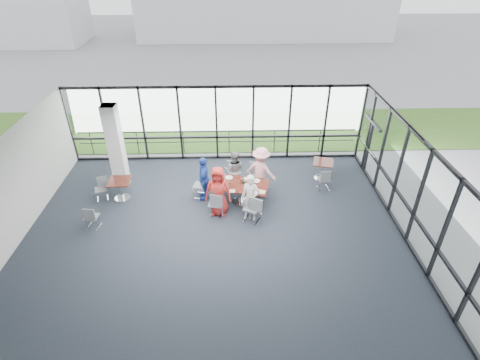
{
  "coord_description": "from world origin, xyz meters",
  "views": [
    {
      "loc": [
        0.58,
        -9.25,
        7.8
      ],
      "look_at": [
        0.87,
        1.42,
        1.1
      ],
      "focal_mm": 28.0,
      "sensor_mm": 36.0,
      "label": 1
    }
  ],
  "objects_px": {
    "diner_far_left": "(234,170)",
    "chair_main_nl": "(215,204)",
    "structural_column": "(116,147)",
    "diner_far_right": "(261,170)",
    "chair_main_end": "(200,185)",
    "main_table": "(240,187)",
    "chair_main_nr": "(252,208)",
    "chair_spare_la": "(92,217)",
    "side_table_left": "(120,184)",
    "diner_near_left": "(218,191)",
    "chair_spare_lb": "(101,189)",
    "diner_near_right": "(250,198)",
    "chair_main_fl": "(234,175)",
    "chair_main_fr": "(258,177)",
    "diner_end": "(204,178)",
    "side_table_right": "(323,165)",
    "chair_spare_r": "(324,179)"
  },
  "relations": [
    {
      "from": "structural_column",
      "to": "diner_far_left",
      "type": "height_order",
      "value": "structural_column"
    },
    {
      "from": "diner_far_left",
      "to": "chair_spare_r",
      "type": "height_order",
      "value": "diner_far_left"
    },
    {
      "from": "side_table_left",
      "to": "chair_main_end",
      "type": "bearing_deg",
      "value": 0.76
    },
    {
      "from": "diner_far_left",
      "to": "chair_main_fl",
      "type": "height_order",
      "value": "diner_far_left"
    },
    {
      "from": "diner_far_left",
      "to": "diner_far_right",
      "type": "bearing_deg",
      "value": 173.87
    },
    {
      "from": "side_table_right",
      "to": "chair_spare_lb",
      "type": "distance_m",
      "value": 8.32
    },
    {
      "from": "side_table_left",
      "to": "diner_near_right",
      "type": "relative_size",
      "value": 0.48
    },
    {
      "from": "diner_near_left",
      "to": "chair_spare_lb",
      "type": "bearing_deg",
      "value": 173.88
    },
    {
      "from": "diner_near_right",
      "to": "chair_main_fl",
      "type": "distance_m",
      "value": 2.19
    },
    {
      "from": "diner_end",
      "to": "side_table_left",
      "type": "bearing_deg",
      "value": -87.15
    },
    {
      "from": "main_table",
      "to": "diner_end",
      "type": "bearing_deg",
      "value": -176.87
    },
    {
      "from": "chair_main_nl",
      "to": "side_table_left",
      "type": "bearing_deg",
      "value": 173.9
    },
    {
      "from": "side_table_left",
      "to": "chair_spare_la",
      "type": "distance_m",
      "value": 1.73
    },
    {
      "from": "main_table",
      "to": "diner_far_right",
      "type": "distance_m",
      "value": 1.05
    },
    {
      "from": "main_table",
      "to": "chair_main_end",
      "type": "relative_size",
      "value": 2.33
    },
    {
      "from": "chair_main_fr",
      "to": "chair_spare_lb",
      "type": "bearing_deg",
      "value": 29.67
    },
    {
      "from": "main_table",
      "to": "chair_main_nr",
      "type": "distance_m",
      "value": 1.16
    },
    {
      "from": "structural_column",
      "to": "diner_far_left",
      "type": "relative_size",
      "value": 2.08
    },
    {
      "from": "structural_column",
      "to": "chair_spare_la",
      "type": "relative_size",
      "value": 3.86
    },
    {
      "from": "side_table_left",
      "to": "chair_main_fl",
      "type": "bearing_deg",
      "value": 11.0
    },
    {
      "from": "chair_main_nr",
      "to": "chair_main_fl",
      "type": "distance_m",
      "value": 2.28
    },
    {
      "from": "chair_main_end",
      "to": "side_table_right",
      "type": "bearing_deg",
      "value": 116.85
    },
    {
      "from": "structural_column",
      "to": "chair_main_nr",
      "type": "distance_m",
      "value": 5.5
    },
    {
      "from": "diner_far_left",
      "to": "chair_main_nl",
      "type": "distance_m",
      "value": 1.81
    },
    {
      "from": "diner_near_right",
      "to": "chair_main_end",
      "type": "bearing_deg",
      "value": 157.92
    },
    {
      "from": "chair_spare_lb",
      "to": "diner_far_left",
      "type": "bearing_deg",
      "value": 168.4
    },
    {
      "from": "chair_spare_la",
      "to": "side_table_left",
      "type": "bearing_deg",
      "value": 79.41
    },
    {
      "from": "structural_column",
      "to": "main_table",
      "type": "relative_size",
      "value": 1.44
    },
    {
      "from": "diner_near_right",
      "to": "main_table",
      "type": "bearing_deg",
      "value": 123.94
    },
    {
      "from": "chair_spare_lb",
      "to": "chair_spare_r",
      "type": "relative_size",
      "value": 0.96
    },
    {
      "from": "structural_column",
      "to": "chair_main_end",
      "type": "distance_m",
      "value": 3.38
    },
    {
      "from": "chair_main_fr",
      "to": "chair_spare_r",
      "type": "relative_size",
      "value": 1.15
    },
    {
      "from": "side_table_right",
      "to": "chair_main_fl",
      "type": "xyz_separation_m",
      "value": [
        -3.45,
        -0.37,
        -0.16
      ]
    },
    {
      "from": "diner_far_right",
      "to": "diner_end",
      "type": "height_order",
      "value": "diner_far_right"
    },
    {
      "from": "side_table_left",
      "to": "chair_main_end",
      "type": "relative_size",
      "value": 0.84
    },
    {
      "from": "side_table_left",
      "to": "diner_far_left",
      "type": "xyz_separation_m",
      "value": [
        4.08,
        0.59,
        0.15
      ]
    },
    {
      "from": "diner_far_left",
      "to": "chair_spare_lb",
      "type": "bearing_deg",
      "value": 16.47
    },
    {
      "from": "diner_end",
      "to": "chair_main_end",
      "type": "bearing_deg",
      "value": -120.05
    },
    {
      "from": "chair_main_nr",
      "to": "chair_spare_r",
      "type": "height_order",
      "value": "chair_main_nr"
    },
    {
      "from": "side_table_left",
      "to": "chair_main_nr",
      "type": "distance_m",
      "value": 4.85
    },
    {
      "from": "diner_far_right",
      "to": "chair_main_end",
      "type": "xyz_separation_m",
      "value": [
        -2.19,
        -0.28,
        -0.43
      ]
    },
    {
      "from": "side_table_right",
      "to": "chair_main_fl",
      "type": "height_order",
      "value": "chair_main_fl"
    },
    {
      "from": "chair_spare_r",
      "to": "side_table_left",
      "type": "bearing_deg",
      "value": 178.53
    },
    {
      "from": "structural_column",
      "to": "chair_spare_r",
      "type": "distance_m",
      "value": 7.75
    },
    {
      "from": "diner_near_left",
      "to": "chair_main_fl",
      "type": "relative_size",
      "value": 1.95
    },
    {
      "from": "side_table_left",
      "to": "side_table_right",
      "type": "bearing_deg",
      "value": 8.78
    },
    {
      "from": "diner_far_right",
      "to": "structural_column",
      "type": "bearing_deg",
      "value": 21.79
    },
    {
      "from": "main_table",
      "to": "diner_near_left",
      "type": "bearing_deg",
      "value": -123.54
    },
    {
      "from": "diner_end",
      "to": "chair_spare_r",
      "type": "height_order",
      "value": "diner_end"
    },
    {
      "from": "diner_far_left",
      "to": "chair_main_fr",
      "type": "relative_size",
      "value": 1.58
    }
  ]
}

